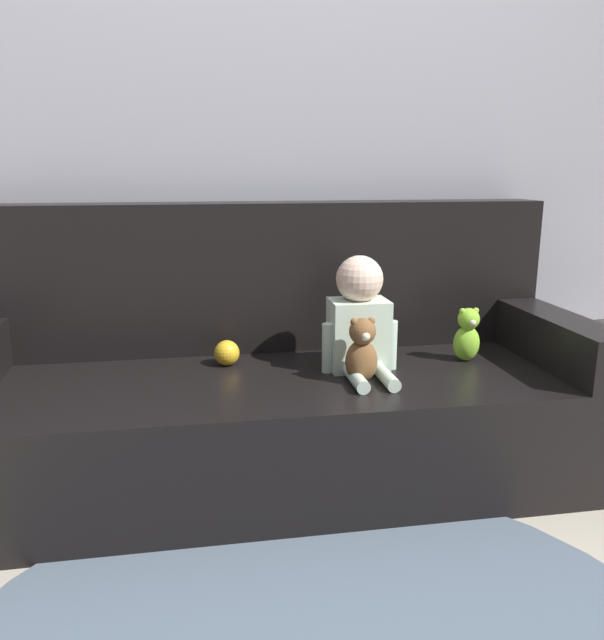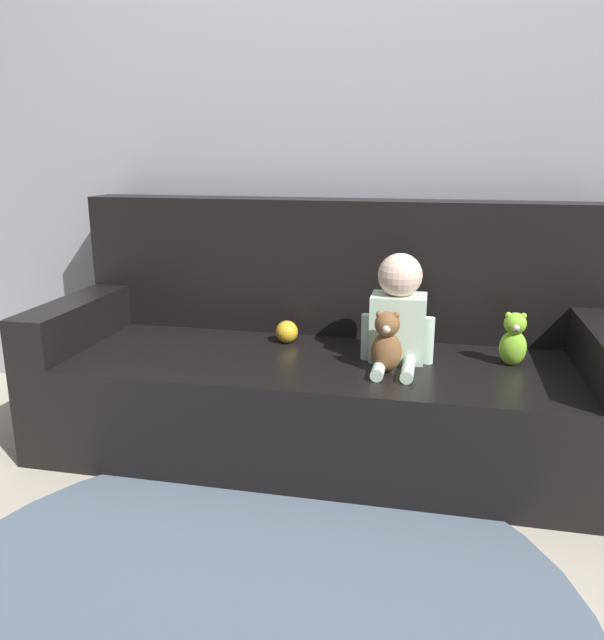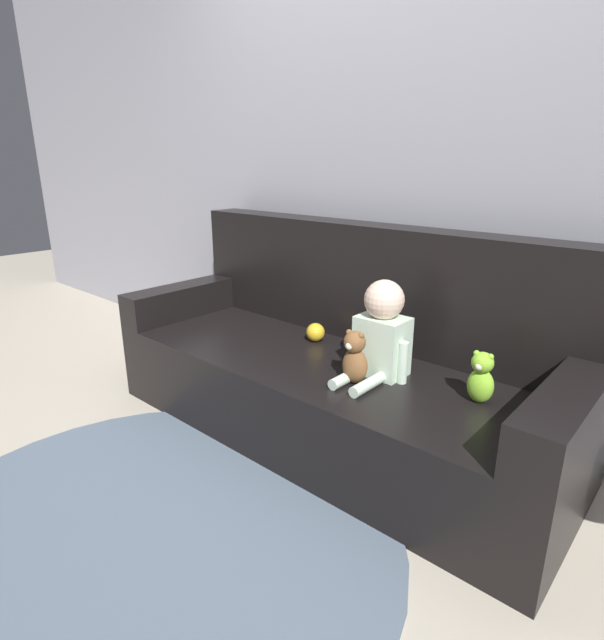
% 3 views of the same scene
% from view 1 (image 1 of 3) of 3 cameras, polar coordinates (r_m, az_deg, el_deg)
% --- Properties ---
extents(ground_plane, '(12.00, 12.00, 0.00)m').
position_cam_1_polar(ground_plane, '(2.29, -2.14, -13.99)').
color(ground_plane, '#B7AD99').
extents(wall_back, '(8.00, 0.05, 2.60)m').
position_cam_1_polar(wall_back, '(2.53, -4.02, 19.02)').
color(wall_back, '#93939E').
rests_on(wall_back, ground_plane).
extents(couch, '(2.14, 0.82, 0.94)m').
position_cam_1_polar(couch, '(2.23, -2.47, -5.95)').
color(couch, black).
rests_on(couch, ground_plane).
extents(person_baby, '(0.26, 0.34, 0.39)m').
position_cam_1_polar(person_baby, '(2.13, 5.28, 0.05)').
color(person_baby, silver).
rests_on(person_baby, couch).
extents(teddy_bear_brown, '(0.11, 0.10, 0.22)m').
position_cam_1_polar(teddy_bear_brown, '(2.01, 5.48, -2.82)').
color(teddy_bear_brown, brown).
rests_on(teddy_bear_brown, couch).
extents(plush_toy_side, '(0.09, 0.09, 0.20)m').
position_cam_1_polar(plush_toy_side, '(2.31, 14.87, -1.31)').
color(plush_toy_side, '#8CD133').
rests_on(plush_toy_side, couch).
extents(toy_ball, '(0.09, 0.09, 0.09)m').
position_cam_1_polar(toy_ball, '(2.21, -6.89, -3.00)').
color(toy_ball, gold).
rests_on(toy_ball, couch).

